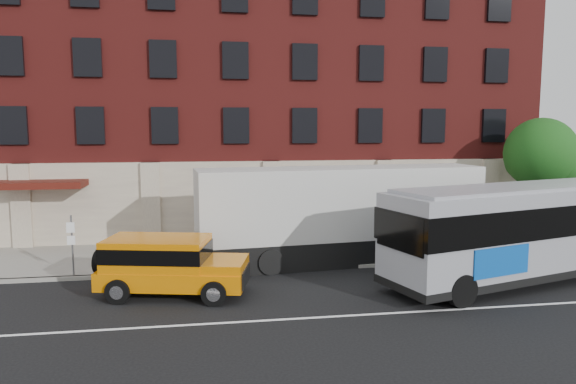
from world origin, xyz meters
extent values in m
plane|color=black|center=(0.00, 0.00, 0.00)|extent=(120.00, 120.00, 0.00)
cube|color=gray|center=(0.00, 9.00, 0.07)|extent=(60.00, 6.00, 0.15)
cube|color=gray|center=(0.00, 6.00, 0.07)|extent=(60.00, 0.25, 0.15)
cube|color=white|center=(0.00, 0.50, 0.01)|extent=(60.00, 0.12, 0.01)
cube|color=maroon|center=(0.00, 17.00, 7.65)|extent=(30.00, 10.00, 15.00)
cube|color=beige|center=(0.00, 11.85, 2.15)|extent=(30.00, 0.35, 4.00)
cube|color=#4A130D|center=(-11.00, 11.00, 3.25)|extent=(4.20, 2.20, 0.30)
cube|color=beige|center=(-12.00, 11.75, 2.15)|extent=(0.90, 0.55, 4.00)
cube|color=beige|center=(-6.00, 11.75, 2.15)|extent=(0.90, 0.55, 4.00)
cube|color=beige|center=(0.00, 11.75, 2.15)|extent=(0.90, 0.55, 4.00)
cube|color=beige|center=(6.00, 11.75, 2.15)|extent=(0.90, 0.55, 4.00)
cube|color=beige|center=(12.00, 11.75, 2.15)|extent=(0.90, 0.55, 4.00)
cube|color=black|center=(-12.25, 11.92, 5.95)|extent=(1.30, 0.20, 1.80)
cube|color=black|center=(-8.75, 11.92, 5.95)|extent=(1.30, 0.20, 1.80)
cube|color=black|center=(-5.25, 11.92, 5.95)|extent=(1.30, 0.20, 1.80)
cube|color=black|center=(-1.75, 11.92, 5.95)|extent=(1.30, 0.20, 1.80)
cube|color=black|center=(1.75, 11.92, 5.95)|extent=(1.30, 0.20, 1.80)
cube|color=black|center=(5.25, 11.92, 5.95)|extent=(1.30, 0.20, 1.80)
cube|color=black|center=(8.75, 11.92, 5.95)|extent=(1.30, 0.20, 1.80)
cube|color=black|center=(12.25, 11.92, 5.95)|extent=(1.30, 0.20, 1.80)
cube|color=black|center=(-12.25, 11.92, 9.15)|extent=(1.30, 0.20, 1.80)
cube|color=black|center=(-8.75, 11.92, 9.15)|extent=(1.30, 0.20, 1.80)
cube|color=black|center=(-5.25, 11.92, 9.15)|extent=(1.30, 0.20, 1.80)
cube|color=black|center=(-1.75, 11.92, 9.15)|extent=(1.30, 0.20, 1.80)
cube|color=black|center=(1.75, 11.92, 9.15)|extent=(1.30, 0.20, 1.80)
cube|color=black|center=(5.25, 11.92, 9.15)|extent=(1.30, 0.20, 1.80)
cube|color=black|center=(8.75, 11.92, 9.15)|extent=(1.30, 0.20, 1.80)
cube|color=black|center=(12.25, 11.92, 9.15)|extent=(1.30, 0.20, 1.80)
cube|color=black|center=(8.75, 11.92, 12.35)|extent=(1.30, 0.20, 1.80)
cube|color=black|center=(12.25, 11.92, 12.35)|extent=(1.30, 0.20, 1.80)
cube|color=black|center=(-10.50, 11.78, 1.75)|extent=(2.60, 0.15, 2.80)
cube|color=black|center=(-4.50, 11.78, 1.75)|extent=(2.60, 0.15, 2.80)
cube|color=black|center=(1.50, 11.78, 1.75)|extent=(2.60, 0.15, 2.80)
cube|color=black|center=(7.50, 11.78, 1.75)|extent=(2.60, 0.15, 2.80)
cylinder|color=slate|center=(-8.50, 6.20, 1.25)|extent=(0.07, 0.07, 2.50)
cube|color=white|center=(-8.50, 6.05, 2.05)|extent=(0.30, 0.03, 0.40)
cube|color=white|center=(-8.50, 6.05, 1.55)|extent=(0.30, 0.03, 0.35)
cylinder|color=#38291C|center=(13.50, 9.50, 1.65)|extent=(0.32, 0.32, 3.00)
sphere|color=#154915|center=(13.50, 9.50, 4.55)|extent=(3.60, 3.60, 3.60)
sphere|color=#154915|center=(14.20, 9.10, 4.05)|extent=(2.20, 2.20, 2.20)
sphere|color=#154915|center=(12.90, 9.90, 4.15)|extent=(2.00, 2.00, 2.00)
cube|color=#9798A0|center=(9.41, 3.34, 1.98)|extent=(13.66, 6.43, 3.19)
cube|color=black|center=(9.41, 3.34, 0.50)|extent=(13.73, 6.50, 0.28)
cube|color=#9798A0|center=(9.41, 3.34, 3.63)|extent=(12.93, 5.93, 0.13)
cube|color=black|center=(9.41, 3.34, 2.52)|extent=(13.77, 6.55, 1.12)
cube|color=#0B4DAE|center=(6.38, 0.97, 1.40)|extent=(2.37, 0.73, 1.01)
cube|color=#0B4DAE|center=(12.23, 5.66, 1.40)|extent=(2.37, 0.73, 1.01)
cylinder|color=black|center=(4.83, 0.69, 0.56)|extent=(1.17, 0.63, 1.12)
cylinder|color=black|center=(4.12, 3.12, 0.56)|extent=(1.17, 0.63, 1.12)
cylinder|color=black|center=(12.06, 5.43, 0.56)|extent=(1.17, 0.63, 1.12)
cube|color=orange|center=(-4.52, 3.48, 0.68)|extent=(5.37, 3.17, 0.63)
cube|color=orange|center=(-5.08, 3.61, 1.52)|extent=(3.83, 2.78, 1.05)
cube|color=black|center=(-5.08, 3.61, 1.57)|extent=(3.88, 2.83, 0.52)
cube|color=orange|center=(-2.83, 3.09, 1.15)|extent=(1.98, 2.29, 0.31)
cube|color=black|center=(-2.05, 2.91, 0.73)|extent=(0.44, 1.65, 0.58)
cylinder|color=black|center=(-7.12, 4.08, 1.15)|extent=(0.40, 0.83, 0.80)
cylinder|color=black|center=(-3.17, 2.12, 0.42)|extent=(0.88, 0.47, 0.84)
cylinder|color=silver|center=(-3.17, 2.12, 0.42)|extent=(0.52, 0.41, 0.46)
cylinder|color=black|center=(-2.70, 4.12, 0.42)|extent=(0.88, 0.47, 0.84)
cylinder|color=silver|center=(-2.70, 4.12, 0.42)|extent=(0.52, 0.41, 0.46)
cylinder|color=black|center=(-6.33, 2.85, 0.42)|extent=(0.88, 0.47, 0.84)
cylinder|color=silver|center=(-6.33, 2.85, 0.42)|extent=(0.52, 0.41, 0.46)
cylinder|color=black|center=(-5.87, 4.85, 0.42)|extent=(0.88, 0.47, 0.84)
cylinder|color=silver|center=(-5.87, 4.85, 0.42)|extent=(0.52, 0.41, 0.46)
cube|color=black|center=(2.45, 7.08, 0.57)|extent=(12.62, 3.69, 1.14)
cube|color=silver|center=(2.45, 7.08, 2.64)|extent=(12.63, 3.73, 3.01)
cylinder|color=black|center=(-2.08, 5.44, 0.52)|extent=(1.06, 0.39, 1.04)
cylinder|color=black|center=(-2.31, 7.81, 0.52)|extent=(1.06, 0.39, 1.04)
cylinder|color=black|center=(-0.84, 5.56, 0.52)|extent=(1.06, 0.39, 1.04)
cylinder|color=black|center=(-1.07, 7.93, 0.52)|extent=(1.06, 0.39, 1.04)
cylinder|color=black|center=(5.97, 6.23, 0.52)|extent=(1.06, 0.39, 1.04)
cylinder|color=black|center=(5.74, 8.60, 0.52)|extent=(1.06, 0.39, 1.04)
cylinder|color=black|center=(7.21, 6.35, 0.52)|extent=(1.06, 0.39, 1.04)
cylinder|color=black|center=(6.98, 8.72, 0.52)|extent=(1.06, 0.39, 1.04)
camera|label=1|loc=(-3.46, -14.95, 5.86)|focal=33.03mm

